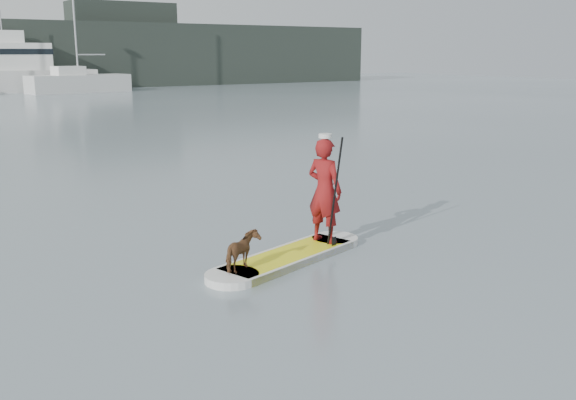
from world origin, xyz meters
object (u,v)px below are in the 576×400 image
paddler (325,190)px  motor_yacht_a (20,69)px  sailboat_e (78,82)px  dog (242,251)px  paddleboard (288,257)px

paddler → motor_yacht_a: 49.95m
paddler → sailboat_e: sailboat_e is taller
motor_yacht_a → sailboat_e: bearing=-41.5°
dog → sailboat_e: sailboat_e is taller
paddleboard → dog: dog is taller
sailboat_e → motor_yacht_a: 5.22m
paddleboard → motor_yacht_a: size_ratio=0.29×
paddleboard → sailboat_e: (9.46, 46.48, 0.79)m
sailboat_e → motor_yacht_a: (-3.75, 3.49, 1.01)m
paddleboard → motor_yacht_a: 50.33m
dog → sailboat_e: (10.44, 46.77, 0.44)m
dog → motor_yacht_a: size_ratio=0.06×
paddler → sailboat_e: bearing=-30.0°
sailboat_e → motor_yacht_a: sailboat_e is taller
paddler → sailboat_e: (8.56, 46.22, -0.15)m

